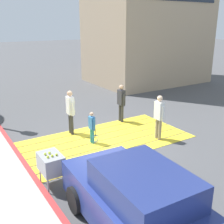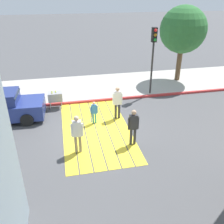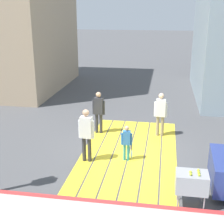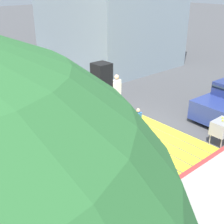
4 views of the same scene
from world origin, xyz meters
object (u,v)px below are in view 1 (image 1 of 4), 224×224
(pedestrian_adult_lead, at_px, (159,114))
(pedestrian_adult_side, at_px, (70,109))
(pedestrian_adult_trailing, at_px, (121,101))
(pedestrian_child_with_racket, at_px, (92,126))
(tennis_ball_cart, at_px, (51,163))
(car_parked_near_curb, at_px, (140,205))

(pedestrian_adult_lead, bearing_deg, pedestrian_adult_side, 138.43)
(pedestrian_adult_lead, height_order, pedestrian_adult_trailing, pedestrian_adult_lead)
(pedestrian_adult_lead, relative_size, pedestrian_adult_side, 0.97)
(pedestrian_adult_lead, xyz_separation_m, pedestrian_child_with_racket, (-2.34, 1.03, -0.34))
(tennis_ball_cart, height_order, pedestrian_adult_trailing, pedestrian_adult_trailing)
(tennis_ball_cart, xyz_separation_m, pedestrian_adult_side, (2.03, 3.21, 0.35))
(car_parked_near_curb, distance_m, pedestrian_adult_lead, 5.25)
(car_parked_near_curb, bearing_deg, pedestrian_adult_side, 79.24)
(pedestrian_adult_trailing, bearing_deg, pedestrian_child_with_racket, -148.03)
(car_parked_near_curb, bearing_deg, pedestrian_adult_lead, 44.33)
(pedestrian_adult_lead, bearing_deg, pedestrian_child_with_racket, 156.26)
(car_parked_near_curb, relative_size, pedestrian_adult_side, 2.43)
(pedestrian_child_with_racket, bearing_deg, tennis_ball_cart, -140.28)
(pedestrian_adult_side, distance_m, pedestrian_child_with_racket, 1.37)
(pedestrian_adult_lead, relative_size, pedestrian_child_with_racket, 1.43)
(tennis_ball_cart, xyz_separation_m, pedestrian_adult_trailing, (4.56, 3.32, 0.30))
(car_parked_near_curb, distance_m, pedestrian_adult_side, 6.09)
(car_parked_near_curb, relative_size, pedestrian_child_with_racket, 3.57)
(pedestrian_adult_trailing, bearing_deg, pedestrian_adult_lead, -87.95)
(tennis_ball_cart, relative_size, pedestrian_adult_side, 0.57)
(pedestrian_adult_trailing, bearing_deg, tennis_ball_cart, -143.91)
(pedestrian_adult_trailing, distance_m, pedestrian_child_with_racket, 2.67)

